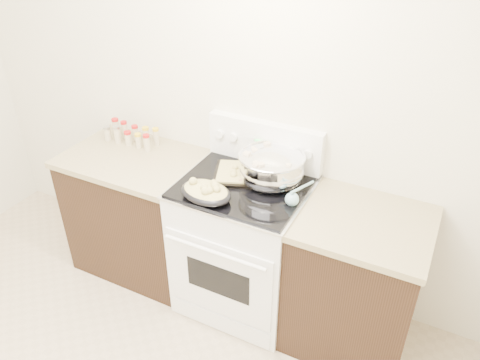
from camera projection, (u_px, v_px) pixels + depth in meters
The scene contains 9 objects.
counter_left at pixel (141, 212), 3.37m from camera, with size 0.93×0.67×0.92m.
counter_right at pixel (354, 282), 2.77m from camera, with size 0.73×0.67×0.92m.
kitchen_range at pixel (244, 243), 3.03m from camera, with size 0.78×0.73×1.22m.
mixing_bowl at pixel (271, 168), 2.77m from camera, with size 0.50×0.50×0.23m.
roasting_pan at pixel (206, 191), 2.63m from camera, with size 0.35×0.27×0.11m.
baking_sheet at pixel (250, 174), 2.85m from camera, with size 0.52×0.44×0.06m.
wooden_spoon at pixel (247, 182), 2.78m from camera, with size 0.20×0.18×0.04m.
blue_ladle at pixel (293, 198), 2.60m from camera, with size 0.09×0.27×0.10m.
spice_jars at pixel (131, 135), 3.26m from camera, with size 0.40×0.15×0.13m.
Camera 1 is at (1.39, -0.68, 2.44)m, focal length 35.00 mm.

